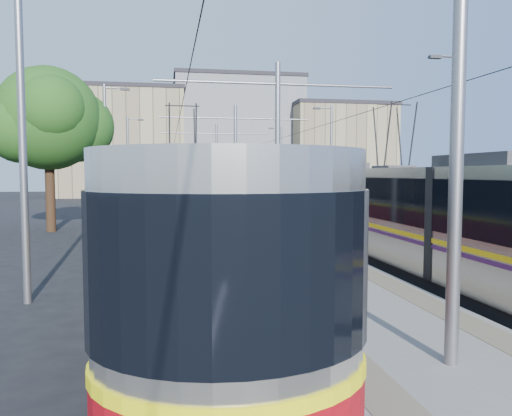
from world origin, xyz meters
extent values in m
plane|color=black|center=(0.00, 0.00, 0.00)|extent=(160.00, 160.00, 0.00)
cube|color=gray|center=(0.00, 17.00, 0.15)|extent=(4.00, 50.00, 0.30)
cube|color=gray|center=(-1.45, 17.00, 0.30)|extent=(0.70, 50.00, 0.01)
cube|color=gray|center=(1.45, 17.00, 0.30)|extent=(0.70, 50.00, 0.01)
cube|color=gray|center=(-4.32, 17.00, 0.01)|extent=(0.07, 70.00, 0.03)
cube|color=gray|center=(-2.88, 17.00, 0.01)|extent=(0.07, 70.00, 0.03)
cube|color=gray|center=(2.88, 17.00, 0.01)|extent=(0.07, 70.00, 0.03)
cube|color=gray|center=(4.32, 17.00, 0.01)|extent=(0.07, 70.00, 0.03)
cube|color=silver|center=(-3.60, -3.00, 0.01)|extent=(1.20, 5.00, 0.01)
cube|color=black|center=(-3.60, 7.24, 0.20)|extent=(2.30, 28.68, 0.40)
cube|color=#BDB7AD|center=(-3.60, 7.24, 1.85)|extent=(2.40, 27.08, 2.90)
cube|color=black|center=(-3.60, 7.24, 2.35)|extent=(2.43, 27.08, 1.30)
cube|color=#FFF20D|center=(-3.60, 7.24, 1.45)|extent=(2.43, 27.08, 0.12)
cube|color=#A40912|center=(-3.60, 7.24, 0.95)|extent=(2.42, 27.08, 1.10)
cube|color=#2D2D30|center=(-3.60, 7.24, 3.45)|extent=(1.68, 3.00, 0.30)
cube|color=black|center=(3.60, 5.65, 0.20)|extent=(2.30, 27.33, 0.40)
cube|color=#ABA69D|center=(3.60, 5.65, 1.85)|extent=(2.40, 25.73, 2.90)
cube|color=black|center=(3.60, 5.65, 2.35)|extent=(2.43, 25.73, 1.30)
cube|color=#E9B60C|center=(3.60, 5.65, 1.45)|extent=(2.43, 25.73, 0.12)
cube|color=#3E154A|center=(3.60, 5.65, 1.30)|extent=(2.43, 25.73, 0.10)
cube|color=#2D2D30|center=(3.60, 5.65, 3.45)|extent=(1.68, 3.00, 0.30)
cylinder|color=slate|center=(0.00, -4.00, 3.80)|extent=(0.20, 0.20, 7.00)
cylinder|color=slate|center=(0.00, 8.00, 3.80)|extent=(0.20, 0.20, 7.00)
cylinder|color=slate|center=(0.00, 8.00, 6.50)|extent=(9.20, 0.10, 0.10)
cylinder|color=slate|center=(0.00, 20.00, 3.80)|extent=(0.20, 0.20, 7.00)
cylinder|color=slate|center=(0.00, 20.00, 6.50)|extent=(9.20, 0.10, 0.10)
cylinder|color=slate|center=(0.00, 32.00, 3.80)|extent=(0.20, 0.20, 7.00)
cylinder|color=slate|center=(0.00, 32.00, 6.50)|extent=(9.20, 0.10, 0.10)
cylinder|color=black|center=(-3.60, 17.00, 5.55)|extent=(0.02, 70.00, 0.02)
cylinder|color=black|center=(3.60, 17.00, 5.55)|extent=(0.02, 70.00, 0.02)
cylinder|color=slate|center=(-7.50, 2.00, 4.00)|extent=(0.18, 0.18, 8.00)
cylinder|color=slate|center=(-7.50, 18.00, 4.00)|extent=(0.18, 0.18, 8.00)
cube|color=#2D2D30|center=(-6.40, 18.00, 7.75)|extent=(0.50, 0.22, 0.12)
cylinder|color=slate|center=(-7.50, 34.00, 4.00)|extent=(0.18, 0.18, 8.00)
cube|color=#2D2D30|center=(-6.40, 34.00, 7.75)|extent=(0.50, 0.22, 0.12)
cylinder|color=slate|center=(7.50, 8.00, 4.00)|extent=(0.18, 0.18, 8.00)
cube|color=#2D2D30|center=(6.40, 8.00, 7.75)|extent=(0.50, 0.22, 0.12)
cylinder|color=slate|center=(7.50, 24.00, 4.00)|extent=(0.18, 0.18, 8.00)
cube|color=#2D2D30|center=(6.40, 24.00, 7.75)|extent=(0.50, 0.22, 0.12)
cylinder|color=slate|center=(7.50, 40.00, 4.00)|extent=(0.18, 0.18, 8.00)
cube|color=#2D2D30|center=(6.40, 40.00, 7.75)|extent=(0.50, 0.22, 0.12)
cube|color=black|center=(0.64, 11.53, 1.42)|extent=(0.87, 1.11, 2.24)
cube|color=black|center=(0.64, 11.53, 1.57)|extent=(0.91, 1.16, 1.17)
cylinder|color=#382314|center=(-10.34, 17.53, 1.82)|extent=(0.50, 0.50, 3.64)
sphere|color=#154212|center=(-10.34, 17.53, 6.03)|extent=(5.46, 5.46, 5.46)
sphere|color=#154212|center=(-8.97, 18.44, 5.69)|extent=(3.87, 3.87, 3.87)
cube|color=#9B9169|center=(-10.00, 60.00, 6.96)|extent=(16.00, 12.00, 13.92)
cube|color=#262328|center=(-10.00, 60.00, 14.17)|extent=(16.32, 12.24, 0.50)
cube|color=gray|center=(6.00, 64.00, 8.25)|extent=(18.00, 14.00, 16.50)
cube|color=#262328|center=(6.00, 64.00, 16.75)|extent=(18.36, 14.28, 0.50)
cube|color=#9B9169|center=(20.00, 58.00, 6.19)|extent=(14.00, 10.00, 12.38)
cube|color=#262328|center=(20.00, 58.00, 12.63)|extent=(14.28, 10.20, 0.50)
camera|label=1|loc=(-4.12, -10.63, 3.14)|focal=35.00mm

